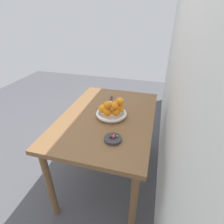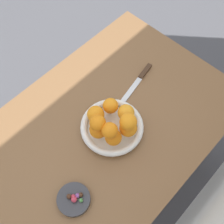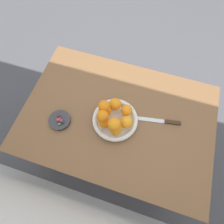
% 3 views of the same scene
% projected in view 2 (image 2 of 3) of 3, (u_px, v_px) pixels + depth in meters
% --- Properties ---
extents(ground_plane, '(6.00, 6.00, 0.00)m').
position_uv_depth(ground_plane, '(109.00, 174.00, 1.81)').
color(ground_plane, '#4C4C51').
extents(dining_table, '(1.10, 0.76, 0.74)m').
position_uv_depth(dining_table, '(107.00, 132.00, 1.24)').
color(dining_table, brown).
rests_on(dining_table, ground_plane).
extents(fruit_bowl, '(0.25, 0.25, 0.04)m').
position_uv_depth(fruit_bowl, '(112.00, 127.00, 1.13)').
color(fruit_bowl, white).
rests_on(fruit_bowl, dining_table).
extents(candy_dish, '(0.12, 0.12, 0.02)m').
position_uv_depth(candy_dish, '(74.00, 199.00, 1.00)').
color(candy_dish, '#333338').
rests_on(candy_dish, dining_table).
extents(orange_0, '(0.07, 0.07, 0.07)m').
position_uv_depth(orange_0, '(96.00, 114.00, 1.09)').
color(orange_0, orange).
rests_on(orange_0, fruit_bowl).
extents(orange_1, '(0.07, 0.07, 0.07)m').
position_uv_depth(orange_1, '(98.00, 130.00, 1.06)').
color(orange_1, orange).
rests_on(orange_1, fruit_bowl).
extents(orange_2, '(0.06, 0.06, 0.06)m').
position_uv_depth(orange_2, '(113.00, 137.00, 1.05)').
color(orange_2, orange).
rests_on(orange_2, fruit_bowl).
extents(orange_3, '(0.07, 0.07, 0.07)m').
position_uv_depth(orange_3, '(128.00, 128.00, 1.07)').
color(orange_3, orange).
rests_on(orange_3, fruit_bowl).
extents(orange_4, '(0.07, 0.07, 0.07)m').
position_uv_depth(orange_4, '(126.00, 113.00, 1.10)').
color(orange_4, orange).
rests_on(orange_4, fruit_bowl).
extents(orange_5, '(0.06, 0.06, 0.06)m').
position_uv_depth(orange_5, '(111.00, 106.00, 1.12)').
color(orange_5, orange).
rests_on(orange_5, fruit_bowl).
extents(orange_6, '(0.06, 0.06, 0.06)m').
position_uv_depth(orange_6, '(128.00, 122.00, 1.00)').
color(orange_6, orange).
rests_on(orange_6, orange_3).
extents(orange_7, '(0.06, 0.06, 0.06)m').
position_uv_depth(orange_7, '(110.00, 130.00, 1.00)').
color(orange_7, orange).
rests_on(orange_7, orange_2).
extents(orange_8, '(0.06, 0.06, 0.06)m').
position_uv_depth(orange_8, '(98.00, 123.00, 1.00)').
color(orange_8, orange).
rests_on(orange_8, orange_1).
extents(candy_ball_0, '(0.02, 0.02, 0.02)m').
position_uv_depth(candy_ball_0, '(69.00, 196.00, 0.99)').
color(candy_ball_0, '#472819').
rests_on(candy_ball_0, candy_dish).
extents(candy_ball_1, '(0.02, 0.02, 0.02)m').
position_uv_depth(candy_ball_1, '(75.00, 199.00, 0.98)').
color(candy_ball_1, gold).
rests_on(candy_ball_1, candy_dish).
extents(candy_ball_2, '(0.02, 0.02, 0.02)m').
position_uv_depth(candy_ball_2, '(74.00, 199.00, 0.98)').
color(candy_ball_2, '#C6384C').
rests_on(candy_ball_2, candy_dish).
extents(candy_ball_3, '(0.02, 0.02, 0.02)m').
position_uv_depth(candy_ball_3, '(81.00, 195.00, 0.99)').
color(candy_ball_3, '#472819').
rests_on(candy_ball_3, candy_dish).
extents(candy_ball_4, '(0.02, 0.02, 0.02)m').
position_uv_depth(candy_ball_4, '(73.00, 196.00, 0.99)').
color(candy_ball_4, '#C6384C').
rests_on(candy_ball_4, candy_dish).
extents(candy_ball_5, '(0.02, 0.02, 0.02)m').
position_uv_depth(candy_ball_5, '(78.00, 196.00, 0.99)').
color(candy_ball_5, '#8C4C99').
rests_on(candy_ball_5, candy_dish).
extents(candy_ball_6, '(0.01, 0.01, 0.01)m').
position_uv_depth(candy_ball_6, '(81.00, 200.00, 0.98)').
color(candy_ball_6, '#4C9947').
rests_on(candy_ball_6, candy_dish).
extents(knife, '(0.26, 0.07, 0.01)m').
position_uv_depth(knife, '(138.00, 81.00, 1.25)').
color(knife, '#3F2819').
rests_on(knife, dining_table).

